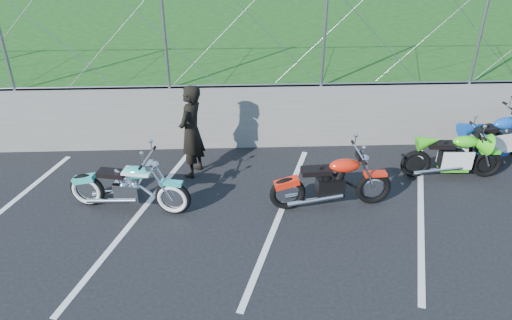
{
  "coord_description": "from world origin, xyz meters",
  "views": [
    {
      "loc": [
        -0.67,
        -5.77,
        4.96
      ],
      "look_at": [
        -0.39,
        1.3,
        0.9
      ],
      "focal_mm": 35.0,
      "sensor_mm": 36.0,
      "label": 1
    }
  ],
  "objects_px": {
    "naked_orange": "(333,184)",
    "sportbike_blue": "(494,141)",
    "cruiser_turquoise": "(130,188)",
    "person_standing": "(191,132)",
    "sportbike_green": "(454,157)"
  },
  "relations": [
    {
      "from": "naked_orange",
      "to": "sportbike_blue",
      "type": "bearing_deg",
      "value": 17.98
    },
    {
      "from": "cruiser_turquoise",
      "to": "person_standing",
      "type": "bearing_deg",
      "value": 61.43
    },
    {
      "from": "sportbike_green",
      "to": "naked_orange",
      "type": "bearing_deg",
      "value": -158.07
    },
    {
      "from": "cruiser_turquoise",
      "to": "sportbike_blue",
      "type": "xyz_separation_m",
      "value": [
        6.77,
        1.34,
        0.04
      ]
    },
    {
      "from": "cruiser_turquoise",
      "to": "sportbike_blue",
      "type": "relative_size",
      "value": 1.02
    },
    {
      "from": "cruiser_turquoise",
      "to": "sportbike_green",
      "type": "bearing_deg",
      "value": 19.75
    },
    {
      "from": "sportbike_blue",
      "to": "person_standing",
      "type": "relative_size",
      "value": 1.16
    },
    {
      "from": "cruiser_turquoise",
      "to": "sportbike_green",
      "type": "xyz_separation_m",
      "value": [
        5.79,
        0.82,
        -0.0
      ]
    },
    {
      "from": "sportbike_green",
      "to": "person_standing",
      "type": "height_order",
      "value": "person_standing"
    },
    {
      "from": "person_standing",
      "to": "sportbike_green",
      "type": "bearing_deg",
      "value": 108.4
    },
    {
      "from": "naked_orange",
      "to": "sportbike_blue",
      "type": "xyz_separation_m",
      "value": [
        3.38,
        1.38,
        0.02
      ]
    },
    {
      "from": "naked_orange",
      "to": "sportbike_blue",
      "type": "height_order",
      "value": "sportbike_blue"
    },
    {
      "from": "sportbike_green",
      "to": "sportbike_blue",
      "type": "xyz_separation_m",
      "value": [
        0.98,
        0.52,
        0.05
      ]
    },
    {
      "from": "sportbike_blue",
      "to": "person_standing",
      "type": "distance_m",
      "value": 5.83
    },
    {
      "from": "cruiser_turquoise",
      "to": "sportbike_green",
      "type": "relative_size",
      "value": 1.11
    }
  ]
}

